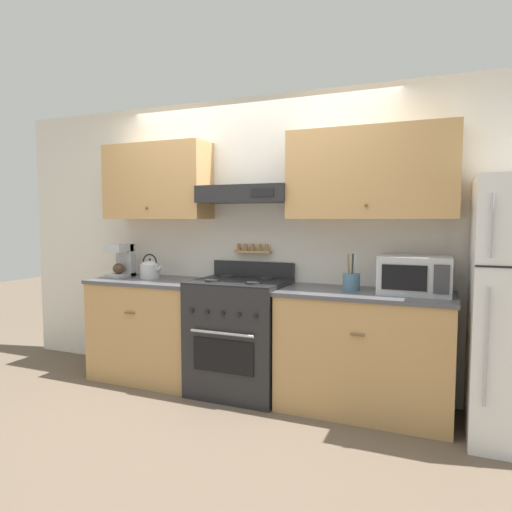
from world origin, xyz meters
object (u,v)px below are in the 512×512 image
(coffee_maker, at_px, (122,260))
(microwave, at_px, (415,275))
(stove_range, at_px, (240,336))
(tea_kettle, at_px, (150,269))
(utensil_crock, at_px, (351,281))

(coffee_maker, xyz_separation_m, microwave, (2.67, -0.02, -0.02))
(stove_range, distance_m, tea_kettle, 1.08)
(utensil_crock, bearing_deg, tea_kettle, -180.00)
(stove_range, bearing_deg, utensil_crock, 3.14)
(coffee_maker, bearing_deg, utensil_crock, -0.89)
(coffee_maker, bearing_deg, tea_kettle, -5.71)
(tea_kettle, xyz_separation_m, utensil_crock, (1.86, 0.00, -0.02))
(tea_kettle, bearing_deg, coffee_maker, 174.29)
(stove_range, bearing_deg, microwave, 2.83)
(stove_range, xyz_separation_m, utensil_crock, (0.93, 0.05, 0.51))
(stove_range, relative_size, utensil_crock, 3.83)
(microwave, bearing_deg, coffee_maker, 179.64)
(coffee_maker, height_order, microwave, coffee_maker)
(coffee_maker, relative_size, utensil_crock, 1.09)
(tea_kettle, height_order, utensil_crock, utensil_crock)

